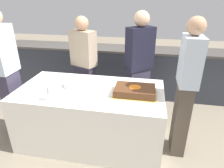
% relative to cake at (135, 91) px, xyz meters
% --- Properties ---
extents(ground_plane, '(14.00, 14.00, 0.00)m').
position_rel_cake_xyz_m(ground_plane, '(-0.56, 0.02, -0.81)').
color(ground_plane, gray).
extents(back_counter, '(4.40, 0.58, 0.92)m').
position_rel_cake_xyz_m(back_counter, '(-0.56, 1.57, -0.35)').
color(back_counter, '#333842').
rests_on(back_counter, ground_plane).
extents(dining_table, '(1.83, 0.95, 0.77)m').
position_rel_cake_xyz_m(dining_table, '(-0.56, 0.02, -0.43)').
color(dining_table, white).
rests_on(dining_table, ground_plane).
extents(cake, '(0.52, 0.36, 0.09)m').
position_rel_cake_xyz_m(cake, '(0.00, 0.00, 0.00)').
color(cake, gold).
rests_on(cake, dining_table).
extents(plate_stack, '(0.21, 0.21, 0.06)m').
position_rel_cake_xyz_m(plate_stack, '(-0.82, 0.07, -0.01)').
color(plate_stack, white).
rests_on(plate_stack, dining_table).
extents(wine_glass, '(0.06, 0.06, 0.18)m').
position_rel_cake_xyz_m(wine_glass, '(-0.92, -0.33, 0.08)').
color(wine_glass, white).
rests_on(wine_glass, dining_table).
extents(side_plate_near_cake, '(0.18, 0.18, 0.00)m').
position_rel_cake_xyz_m(side_plate_near_cake, '(0.05, 0.32, -0.04)').
color(side_plate_near_cake, white).
rests_on(side_plate_near_cake, dining_table).
extents(utensil_pile, '(0.14, 0.10, 0.02)m').
position_rel_cake_xyz_m(utensil_pile, '(-0.65, -0.32, -0.03)').
color(utensil_pile, white).
rests_on(utensil_pile, dining_table).
extents(person_cutting_cake, '(0.43, 0.40, 1.66)m').
position_rel_cake_xyz_m(person_cutting_cake, '(-0.00, 0.71, 0.06)').
color(person_cutting_cake, '#383347').
rests_on(person_cutting_cake, ground_plane).
extents(person_seated_left, '(0.20, 0.33, 1.72)m').
position_rel_cake_xyz_m(person_seated_left, '(-1.69, 0.02, 0.09)').
color(person_seated_left, '#383347').
rests_on(person_seated_left, ground_plane).
extents(person_seated_right, '(0.20, 0.35, 1.67)m').
position_rel_cake_xyz_m(person_seated_right, '(0.57, 0.02, 0.06)').
color(person_seated_right, '#4C4238').
rests_on(person_seated_right, ground_plane).
extents(person_standing_back, '(0.43, 0.34, 1.58)m').
position_rel_cake_xyz_m(person_standing_back, '(-0.86, 0.71, 0.01)').
color(person_standing_back, '#383347').
rests_on(person_standing_back, ground_plane).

